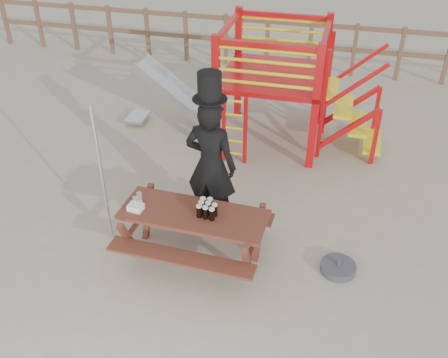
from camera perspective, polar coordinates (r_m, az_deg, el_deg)
ground at (r=6.42m, az=-2.21°, el=-10.43°), size 60.00×60.00×0.00m
back_fence at (r=12.06m, az=7.40°, el=15.58°), size 15.09×0.09×1.20m
playground_fort at (r=8.75m, az=5.12°, el=10.87°), size 4.71×1.84×2.10m
picnic_table at (r=6.33m, az=-3.42°, el=-5.76°), size 1.87×1.33×0.71m
man_with_hat at (r=6.54m, az=-1.51°, el=1.89°), size 0.75×0.53×2.26m
metal_pole at (r=6.43m, az=-13.75°, el=0.07°), size 0.04×0.04×2.01m
parasol_base at (r=6.54m, az=12.90°, el=-9.84°), size 0.45×0.45×0.19m
paper_bag at (r=6.28m, az=-10.07°, el=-3.19°), size 0.19×0.16×0.08m
stout_pints at (r=6.09m, az=-1.99°, el=-3.41°), size 0.25×0.26×0.17m
empty_glasses at (r=6.35m, az=-9.85°, el=-2.42°), size 0.08×0.17×0.15m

